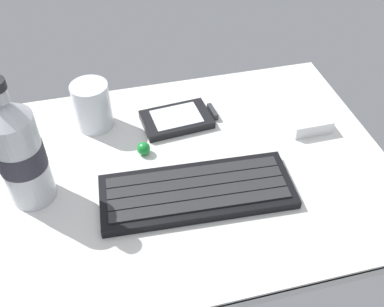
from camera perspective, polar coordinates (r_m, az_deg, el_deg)
name	(u,v)px	position (r cm, az deg, el deg)	size (l,w,h in cm)	color
ground_plane	(192,172)	(72.27, 0.04, -2.40)	(64.00, 48.00, 2.80)	silver
keyboard	(197,191)	(67.11, 0.64, -4.86)	(29.58, 12.65, 1.70)	black
handheld_device	(180,119)	(79.61, -1.54, 4.49)	(13.27, 8.66, 1.50)	black
juice_cup	(93,107)	(78.87, -12.65, 5.80)	(6.40, 6.40, 8.50)	silver
water_bottle	(19,152)	(65.66, -21.29, 0.19)	(6.73, 6.73, 20.80)	silver
charger_block	(308,122)	(80.85, 14.66, 3.99)	(7.00, 5.60, 2.40)	white
trackball_mouse	(144,148)	(73.64, -6.24, 0.64)	(2.20, 2.20, 2.20)	#198C33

